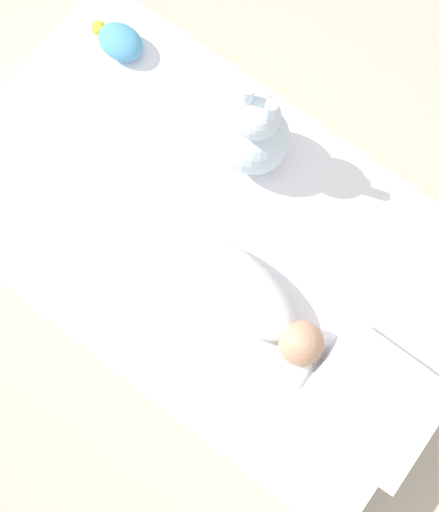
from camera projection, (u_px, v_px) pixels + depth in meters
name	position (u px, v px, depth m)	size (l,w,h in m)	color
ground_plane	(209.00, 250.00, 1.96)	(12.00, 12.00, 0.00)	#B2A893
bed_mattress	(209.00, 242.00, 1.84)	(1.56, 0.94, 0.24)	white
burp_cloth	(286.00, 348.00, 1.65)	(0.17, 0.16, 0.02)	white
swaddled_baby	(243.00, 293.00, 1.62)	(0.52, 0.22, 0.13)	white
pillow	(370.00, 404.00, 1.59)	(0.33, 0.32, 0.07)	white
bunny_plush	(255.00, 135.00, 1.65)	(0.20, 0.20, 0.35)	silver
turtle_plush	(119.00, 41.00, 1.82)	(0.18, 0.11, 0.08)	#4C99C6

